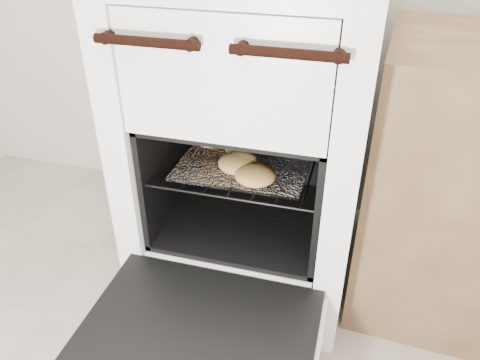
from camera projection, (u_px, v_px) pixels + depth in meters
The scene contains 5 objects.
stove at pixel (254, 139), 1.46m from camera, with size 0.66×0.74×1.01m.
oven_door at pixel (197, 338), 1.15m from camera, with size 0.60×0.46×0.04m.
oven_rack at pixel (248, 159), 1.42m from camera, with size 0.48×0.46×0.01m.
foil_sheet at pixel (246, 160), 1.40m from camera, with size 0.38×0.33×0.01m, color white.
baked_rolls at pixel (240, 154), 1.37m from camera, with size 0.33×0.35×0.05m.
Camera 1 is at (0.23, -0.14, 1.16)m, focal length 35.00 mm.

